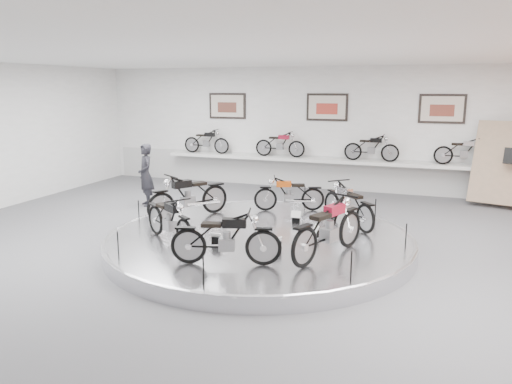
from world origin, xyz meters
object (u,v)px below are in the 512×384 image
(shelf, at_px, (324,160))
(bike_e, at_px, (226,238))
(bike_f, at_px, (329,228))
(display_platform, at_px, (259,241))
(bike_a, at_px, (348,204))
(bike_c, at_px, (189,196))
(bike_d, at_px, (169,219))
(bike_b, at_px, (289,194))
(visitor, at_px, (146,175))

(shelf, relative_size, bike_e, 6.69)
(shelf, relative_size, bike_f, 5.90)
(display_platform, xyz_separation_m, bike_a, (1.63, 1.32, 0.64))
(bike_e, xyz_separation_m, bike_f, (1.59, 1.00, 0.07))
(display_platform, xyz_separation_m, bike_c, (-2.03, 0.76, 0.68))
(display_platform, xyz_separation_m, bike_d, (-1.51, -1.09, 0.62))
(shelf, distance_m, bike_b, 4.20)
(shelf, height_order, bike_d, bike_d)
(bike_d, bearing_deg, shelf, 113.21)
(display_platform, distance_m, bike_a, 2.19)
(bike_f, bearing_deg, shelf, 34.47)
(visitor, bearing_deg, bike_b, 39.52)
(bike_b, xyz_separation_m, visitor, (-4.36, 0.40, 0.15))
(bike_e, bearing_deg, bike_d, 137.04)
(bike_a, relative_size, bike_c, 0.92)
(bike_b, relative_size, bike_d, 0.93)
(bike_d, height_order, bike_f, bike_f)
(bike_c, bearing_deg, visitor, -95.34)
(bike_b, height_order, bike_d, bike_d)
(bike_f, bearing_deg, bike_b, 49.33)
(bike_a, relative_size, bike_b, 1.11)
(bike_c, height_order, bike_f, bike_f)
(visitor, bearing_deg, shelf, 86.00)
(display_platform, xyz_separation_m, bike_e, (0.05, -1.90, 0.63))
(display_platform, distance_m, visitor, 5.11)
(bike_a, height_order, bike_e, bike_a)
(display_platform, relative_size, bike_f, 3.43)
(visitor, bearing_deg, bike_c, 6.04)
(bike_b, xyz_separation_m, bike_e, (0.03, -4.11, 0.04))
(shelf, relative_size, bike_a, 6.63)
(bike_b, height_order, visitor, visitor)
(display_platform, bearing_deg, shelf, 90.00)
(bike_d, relative_size, visitor, 0.91)
(shelf, bearing_deg, bike_f, -77.31)
(bike_a, xyz_separation_m, bike_c, (-3.66, -0.56, 0.04))
(display_platform, distance_m, bike_d, 1.97)
(shelf, relative_size, visitor, 6.19)
(visitor, bearing_deg, bike_a, 32.61)
(bike_a, height_order, bike_b, bike_a)
(bike_f, bearing_deg, visitor, 81.36)
(bike_a, height_order, bike_c, bike_c)
(bike_c, height_order, bike_d, bike_c)
(display_platform, relative_size, bike_c, 3.53)
(display_platform, bearing_deg, visitor, 148.97)
(bike_b, height_order, bike_e, bike_e)
(bike_c, height_order, visitor, visitor)
(display_platform, relative_size, bike_b, 4.29)
(bike_c, bearing_deg, shelf, -166.39)
(display_platform, xyz_separation_m, bike_f, (1.64, -0.90, 0.70))
(bike_d, xyz_separation_m, bike_f, (3.15, 0.19, 0.07))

